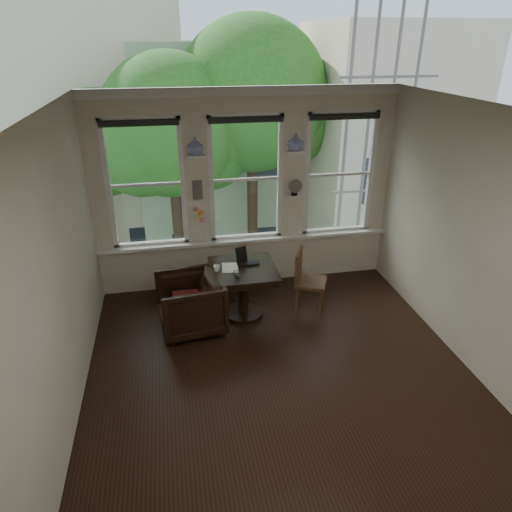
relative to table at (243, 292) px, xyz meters
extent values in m
plane|color=black|center=(0.22, -1.22, -0.38)|extent=(4.50, 4.50, 0.00)
plane|color=silver|center=(0.22, -1.22, 2.62)|extent=(4.50, 4.50, 0.00)
plane|color=beige|center=(0.22, 1.03, 1.12)|extent=(4.50, 0.00, 4.50)
plane|color=beige|center=(0.22, -3.47, 1.12)|extent=(4.50, 0.00, 4.50)
plane|color=beige|center=(-2.03, -1.22, 1.12)|extent=(0.00, 4.50, 4.50)
plane|color=beige|center=(2.47, -1.22, 1.12)|extent=(0.00, 4.50, 4.50)
cube|color=white|center=(-0.51, 0.93, 1.73)|extent=(0.26, 0.16, 0.03)
cube|color=white|center=(0.94, 0.93, 1.73)|extent=(0.26, 0.16, 0.03)
cube|color=#59544F|center=(-0.51, 0.96, 1.23)|extent=(0.14, 0.06, 0.28)
imported|color=white|center=(-0.51, 0.93, 1.86)|extent=(0.24, 0.24, 0.25)
imported|color=white|center=(0.94, 0.93, 1.86)|extent=(0.24, 0.24, 0.25)
imported|color=black|center=(-0.75, -0.20, 0.01)|extent=(0.94, 0.92, 0.78)
cube|color=maroon|center=(-0.75, -0.20, 0.08)|extent=(0.45, 0.45, 0.06)
imported|color=black|center=(0.09, 0.05, 0.39)|extent=(0.32, 0.21, 0.03)
imported|color=white|center=(-0.36, -0.02, 0.42)|extent=(0.11, 0.11, 0.08)
imported|color=white|center=(-0.12, -0.26, 0.42)|extent=(0.13, 0.13, 0.09)
cube|color=black|center=(0.01, 0.20, 0.48)|extent=(0.18, 0.12, 0.22)
cube|color=silver|center=(-0.17, 0.04, 0.38)|extent=(0.25, 0.32, 0.00)
camera|label=1|loc=(-0.87, -5.49, 3.23)|focal=32.00mm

